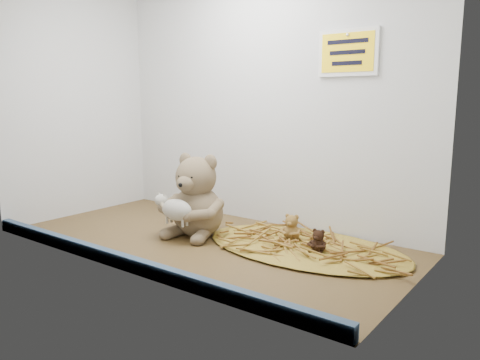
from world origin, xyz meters
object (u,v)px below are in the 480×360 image
Objects in this scene: toy_lamb at (177,210)px; mini_teddy_brown at (318,240)px; mini_teddy_tan at (292,226)px; main_teddy at (197,195)px.

toy_lamb is 2.16× the size of mini_teddy_brown.
toy_lamb is 34.10cm from mini_teddy_tan.
mini_teddy_brown is at bearing -36.00° from mini_teddy_tan.
main_teddy is 3.99× the size of mini_teddy_brown.
mini_teddy_brown is (11.40, -5.22, -0.69)cm from mini_teddy_tan.
main_teddy reaches higher than toy_lamb.
toy_lamb is at bearing -98.17° from main_teddy.
mini_teddy_brown is (39.10, 5.00, -8.34)cm from main_teddy.
main_teddy is at bearing -171.14° from mini_teddy_tan.
mini_teddy_tan is at bearing 34.91° from toy_lamb.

